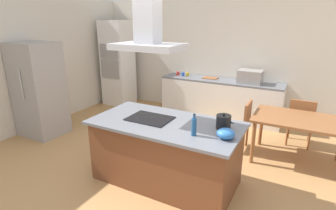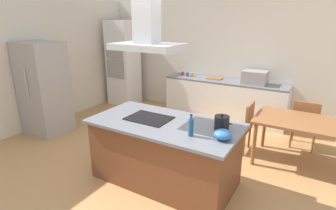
{
  "view_description": "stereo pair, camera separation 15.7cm",
  "coord_description": "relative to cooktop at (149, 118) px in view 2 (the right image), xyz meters",
  "views": [
    {
      "loc": [
        1.61,
        -2.93,
        2.23
      ],
      "look_at": [
        -0.18,
        0.4,
        1.0
      ],
      "focal_mm": 28.38,
      "sensor_mm": 36.0,
      "label": 1
    },
    {
      "loc": [
        1.74,
        -2.85,
        2.23
      ],
      "look_at": [
        -0.18,
        0.4,
        1.0
      ],
      "focal_mm": 28.38,
      "sensor_mm": 36.0,
      "label": 2
    }
  ],
  "objects": [
    {
      "name": "wall_oven_stack",
      "position": [
        -2.64,
        2.65,
        0.2
      ],
      "size": [
        0.7,
        0.66,
        2.2
      ],
      "color": "white",
      "rests_on": "ground"
    },
    {
      "name": "back_counter",
      "position": [
        0.12,
        2.88,
        -0.46
      ],
      "size": [
        2.76,
        0.62,
        0.9
      ],
      "color": "white",
      "rests_on": "ground"
    },
    {
      "name": "kitchen_island",
      "position": [
        0.26,
        0.0,
        -0.45
      ],
      "size": [
        2.04,
        1.05,
        0.9
      ],
      "color": "brown",
      "rests_on": "ground"
    },
    {
      "name": "mixing_bowl",
      "position": [
        1.12,
        -0.12,
        0.05
      ],
      "size": [
        0.22,
        0.22,
        0.12
      ],
      "primitive_type": "ellipsoid",
      "color": "#2D6BB7",
      "rests_on": "kitchen_island"
    },
    {
      "name": "chair_at_left_end",
      "position": [
        0.95,
        1.46,
        -0.4
      ],
      "size": [
        0.42,
        0.42,
        0.89
      ],
      "color": "brown",
      "rests_on": "ground"
    },
    {
      "name": "refrigerator",
      "position": [
        -2.72,
        0.29,
        0.0
      ],
      "size": [
        0.8,
        0.73,
        1.82
      ],
      "color": "#9E9993",
      "rests_on": "ground"
    },
    {
      "name": "cooktop",
      "position": [
        0.0,
        0.0,
        0.0
      ],
      "size": [
        0.6,
        0.44,
        0.01
      ],
      "primitive_type": "cube",
      "color": "black",
      "rests_on": "kitchen_island"
    },
    {
      "name": "countertop_microwave",
      "position": [
        0.76,
        2.88,
        0.13
      ],
      "size": [
        0.5,
        0.38,
        0.28
      ],
      "primitive_type": "cube",
      "color": "#9E9993",
      "rests_on": "back_counter"
    },
    {
      "name": "coffee_mug_yellow",
      "position": [
        -0.74,
        2.93,
        0.04
      ],
      "size": [
        0.08,
        0.08,
        0.09
      ],
      "primitive_type": "cylinder",
      "color": "gold",
      "rests_on": "back_counter"
    },
    {
      "name": "coffee_mug_red",
      "position": [
        -0.99,
        2.9,
        0.04
      ],
      "size": [
        0.08,
        0.08,
        0.09
      ],
      "primitive_type": "cylinder",
      "color": "red",
      "rests_on": "back_counter"
    },
    {
      "name": "ground",
      "position": [
        0.26,
        1.5,
        -0.91
      ],
      "size": [
        16.0,
        16.0,
        0.0
      ],
      "primitive_type": "plane",
      "color": "tan"
    },
    {
      "name": "tea_kettle",
      "position": [
        1.01,
        0.15,
        0.08
      ],
      "size": [
        0.24,
        0.19,
        0.2
      ],
      "color": "black",
      "rests_on": "kitchen_island"
    },
    {
      "name": "wall_back",
      "position": [
        0.26,
        3.25,
        0.44
      ],
      "size": [
        7.2,
        0.1,
        2.7
      ],
      "primitive_type": "cube",
      "color": "beige",
      "rests_on": "ground"
    },
    {
      "name": "coffee_mug_blue",
      "position": [
        -0.84,
        2.87,
        0.04
      ],
      "size": [
        0.08,
        0.08,
        0.09
      ],
      "primitive_type": "cylinder",
      "color": "#2D56B2",
      "rests_on": "back_counter"
    },
    {
      "name": "chair_facing_back_wall",
      "position": [
        1.86,
        2.12,
        -0.4
      ],
      "size": [
        0.42,
        0.42,
        0.89
      ],
      "color": "brown",
      "rests_on": "ground"
    },
    {
      "name": "wall_left",
      "position": [
        -3.19,
        1.0,
        0.44
      ],
      "size": [
        0.1,
        8.8,
        2.7
      ],
      "primitive_type": "cube",
      "color": "beige",
      "rests_on": "ground"
    },
    {
      "name": "dining_table",
      "position": [
        1.86,
        1.46,
        -0.24
      ],
      "size": [
        1.4,
        0.9,
        0.75
      ],
      "color": "#995B33",
      "rests_on": "ground"
    },
    {
      "name": "range_hood",
      "position": [
        0.0,
        0.0,
        1.2
      ],
      "size": [
        0.9,
        0.55,
        0.78
      ],
      "color": "#ADADB2"
    },
    {
      "name": "olive_oil_bottle",
      "position": [
        0.76,
        -0.22,
        0.11
      ],
      "size": [
        0.06,
        0.06,
        0.27
      ],
      "color": "navy",
      "rests_on": "kitchen_island"
    },
    {
      "name": "cutting_board",
      "position": [
        -0.15,
        2.93,
        0.0
      ],
      "size": [
        0.34,
        0.24,
        0.02
      ],
      "primitive_type": "cube",
      "color": "#995B33",
      "rests_on": "back_counter"
    }
  ]
}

